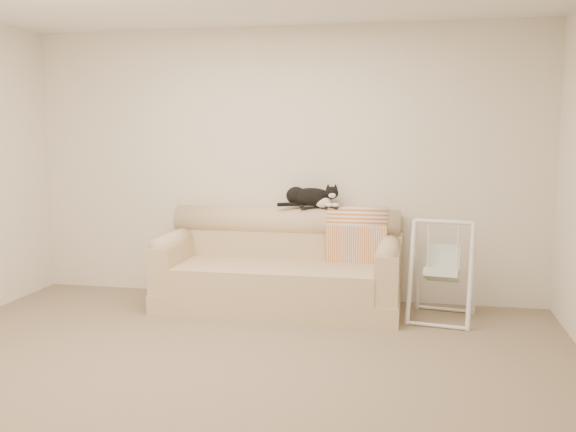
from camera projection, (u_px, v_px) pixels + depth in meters
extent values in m
plane|color=#7B6B54|center=(223.00, 368.00, 4.41)|extent=(5.00, 5.00, 0.00)
cube|color=beige|center=(283.00, 164.00, 6.18)|extent=(5.00, 0.04, 2.60)
cube|color=beige|center=(54.00, 220.00, 2.30)|extent=(5.00, 0.04, 2.60)
cube|color=#C9B993|center=(279.00, 299.00, 5.87)|extent=(2.20, 0.90, 0.18)
cube|color=#C9B993|center=(276.00, 279.00, 5.74)|extent=(1.80, 0.68, 0.24)
cube|color=#C9B993|center=(286.00, 256.00, 6.16)|extent=(2.20, 0.22, 0.50)
cylinder|color=#C9B993|center=(286.00, 222.00, 6.12)|extent=(2.16, 0.28, 0.28)
cube|color=#C9B993|center=(176.00, 263.00, 6.03)|extent=(0.20, 0.88, 0.42)
cylinder|color=#C9B993|center=(175.00, 241.00, 6.00)|extent=(0.18, 0.84, 0.18)
cube|color=#C9B993|center=(388.00, 272.00, 5.64)|extent=(0.20, 0.88, 0.42)
cylinder|color=#C9B993|center=(389.00, 248.00, 5.61)|extent=(0.18, 0.84, 0.18)
cube|color=black|center=(310.00, 207.00, 6.03)|extent=(0.18, 0.14, 0.02)
cube|color=gray|center=(310.00, 206.00, 6.03)|extent=(0.10, 0.09, 0.01)
cube|color=black|center=(330.00, 208.00, 5.98)|extent=(0.18, 0.11, 0.02)
ellipsoid|color=black|center=(311.00, 197.00, 6.03)|extent=(0.42, 0.23, 0.17)
ellipsoid|color=black|center=(296.00, 196.00, 6.06)|extent=(0.20, 0.19, 0.17)
ellipsoid|color=white|center=(322.00, 201.00, 6.00)|extent=(0.17, 0.12, 0.12)
ellipsoid|color=black|center=(332.00, 193.00, 5.97)|extent=(0.14, 0.14, 0.12)
ellipsoid|color=white|center=(332.00, 195.00, 5.92)|extent=(0.07, 0.06, 0.05)
sphere|color=#BF7272|center=(332.00, 195.00, 5.90)|extent=(0.01, 0.01, 0.01)
cone|color=black|center=(328.00, 186.00, 5.98)|extent=(0.07, 0.07, 0.06)
cone|color=black|center=(336.00, 186.00, 5.97)|extent=(0.06, 0.07, 0.06)
sphere|color=olive|center=(329.00, 192.00, 5.92)|extent=(0.02, 0.02, 0.02)
sphere|color=olive|center=(334.00, 192.00, 5.92)|extent=(0.02, 0.02, 0.02)
ellipsoid|color=white|center=(329.00, 205.00, 5.95)|extent=(0.08, 0.10, 0.04)
ellipsoid|color=white|center=(335.00, 205.00, 5.95)|extent=(0.08, 0.10, 0.04)
cylinder|color=black|center=(289.00, 204.00, 6.01)|extent=(0.22, 0.13, 0.04)
cylinder|color=#C06026|center=(358.00, 224.00, 5.98)|extent=(0.56, 0.33, 0.33)
cube|color=#C06026|center=(356.00, 248.00, 5.84)|extent=(0.56, 0.09, 0.42)
cylinder|color=white|center=(411.00, 272.00, 5.47)|extent=(0.09, 0.30, 0.86)
cylinder|color=white|center=(416.00, 266.00, 5.71)|extent=(0.09, 0.30, 0.86)
cylinder|color=white|center=(471.00, 276.00, 5.30)|extent=(0.09, 0.30, 0.86)
cylinder|color=white|center=(473.00, 270.00, 5.54)|extent=(0.09, 0.30, 0.86)
cylinder|color=white|center=(444.00, 222.00, 5.45)|extent=(0.49, 0.12, 0.04)
cylinder|color=white|center=(437.00, 326.00, 5.31)|extent=(0.49, 0.11, 0.03)
cylinder|color=white|center=(444.00, 309.00, 5.80)|extent=(0.49, 0.11, 0.03)
cube|color=white|center=(442.00, 275.00, 5.48)|extent=(0.32, 0.30, 0.16)
cube|color=white|center=(444.00, 257.00, 5.57)|extent=(0.30, 0.17, 0.23)
cylinder|color=white|center=(428.00, 245.00, 5.52)|extent=(0.02, 0.02, 0.41)
cylinder|color=white|center=(458.00, 246.00, 5.43)|extent=(0.02, 0.02, 0.41)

